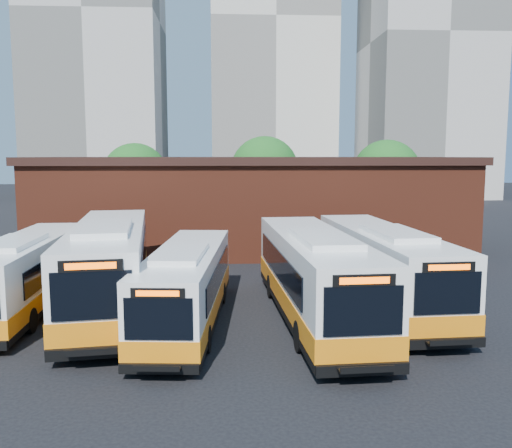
{
  "coord_description": "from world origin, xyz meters",
  "views": [
    {
      "loc": [
        -1.83,
        -18.14,
        6.48
      ],
      "look_at": [
        -0.45,
        5.93,
        3.44
      ],
      "focal_mm": 38.0,
      "sensor_mm": 36.0,
      "label": 1
    }
  ],
  "objects": [
    {
      "name": "depot_building",
      "position": [
        0.0,
        20.0,
        3.26
      ],
      "size": [
        28.6,
        12.6,
        6.4
      ],
      "color": "maroon",
      "rests_on": "ground"
    },
    {
      "name": "bus_east",
      "position": [
        4.97,
        4.57,
        1.59
      ],
      "size": [
        3.3,
        12.99,
        3.51
      ],
      "rotation": [
        0.0,
        0.0,
        0.05
      ],
      "color": "white",
      "rests_on": "ground"
    },
    {
      "name": "bus_farwest",
      "position": [
        -10.2,
        4.71,
        1.46
      ],
      "size": [
        2.73,
        11.84,
        3.21
      ],
      "rotation": [
        0.0,
        0.0,
        0.03
      ],
      "color": "white",
      "rests_on": "ground"
    },
    {
      "name": "bus_west",
      "position": [
        -6.75,
        4.71,
        1.72
      ],
      "size": [
        4.61,
        14.13,
        3.79
      ],
      "rotation": [
        0.0,
        0.0,
        0.13
      ],
      "color": "white",
      "rests_on": "ground"
    },
    {
      "name": "tree_east",
      "position": [
        13.0,
        31.0,
        4.83
      ],
      "size": [
        6.24,
        6.24,
        7.96
      ],
      "color": "#382314",
      "rests_on": "ground"
    },
    {
      "name": "transit_worker",
      "position": [
        2.55,
        -2.48,
        0.92
      ],
      "size": [
        0.44,
        0.67,
        1.84
      ],
      "primitive_type": "imported",
      "rotation": [
        0.0,
        0.0,
        1.57
      ],
      "color": "#131636",
      "rests_on": "ground"
    },
    {
      "name": "bus_mideast",
      "position": [
        1.69,
        2.72,
        1.64
      ],
      "size": [
        3.41,
        13.37,
        3.61
      ],
      "rotation": [
        0.0,
        0.0,
        0.05
      ],
      "color": "white",
      "rests_on": "ground"
    },
    {
      "name": "bus_midwest",
      "position": [
        -3.31,
        2.38,
        1.41
      ],
      "size": [
        3.26,
        11.55,
        3.11
      ],
      "rotation": [
        0.0,
        0.0,
        -0.08
      ],
      "color": "white",
      "rests_on": "ground"
    },
    {
      "name": "tower_center",
      "position": [
        7.0,
        86.0,
        30.34
      ],
      "size": [
        22.0,
        20.0,
        61.2
      ],
      "color": "beige",
      "rests_on": "ground"
    },
    {
      "name": "tower_right",
      "position": [
        30.0,
        68.0,
        24.34
      ],
      "size": [
        18.0,
        18.0,
        49.2
      ],
      "color": "#BAB4AB",
      "rests_on": "ground"
    },
    {
      "name": "tree_west",
      "position": [
        -10.0,
        32.0,
        4.64
      ],
      "size": [
        6.0,
        6.0,
        7.65
      ],
      "color": "#382314",
      "rests_on": "ground"
    },
    {
      "name": "tower_left",
      "position": [
        -22.0,
        72.0,
        27.84
      ],
      "size": [
        20.0,
        18.0,
        56.2
      ],
      "color": "#BAB4AB",
      "rests_on": "ground"
    },
    {
      "name": "tree_mid",
      "position": [
        2.0,
        34.0,
        5.08
      ],
      "size": [
        6.56,
        6.56,
        8.36
      ],
      "color": "#382314",
      "rests_on": "ground"
    },
    {
      "name": "ground",
      "position": [
        0.0,
        0.0,
        0.0
      ],
      "size": [
        220.0,
        220.0,
        0.0
      ],
      "primitive_type": "plane",
      "color": "black"
    }
  ]
}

